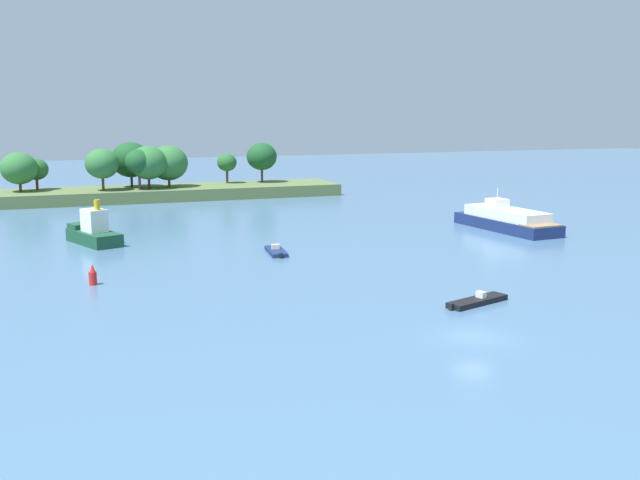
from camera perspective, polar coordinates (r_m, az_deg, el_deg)
ground_plane at (r=51.07m, az=12.03°, el=-7.50°), size 400.00×400.00×0.00m
treeline_island at (r=130.37m, az=-13.33°, el=4.71°), size 64.77×13.00×9.92m
fishing_skiff at (r=78.78m, az=-3.47°, el=-0.89°), size 2.31×5.72×0.92m
small_motorboat at (r=59.54m, az=12.29°, el=-4.72°), size 6.17×3.24×0.96m
tugboat at (r=88.26m, az=-17.44°, el=0.61°), size 6.14×9.20×5.29m
white_riverboat at (r=97.18m, az=14.49°, el=1.55°), size 6.33×16.44×5.26m
channel_buoy_red at (r=67.45m, az=-17.49°, el=-2.72°), size 0.70×0.70×1.90m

